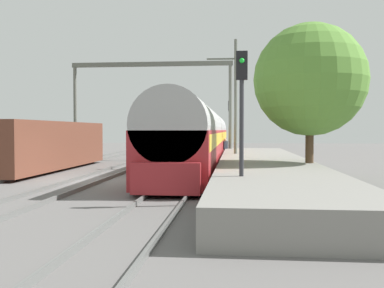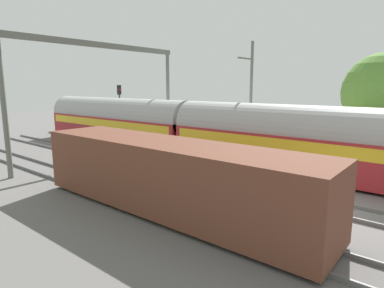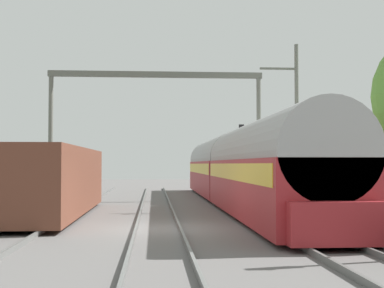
% 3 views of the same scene
% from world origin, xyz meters
% --- Properties ---
extents(ground, '(120.00, 120.00, 0.00)m').
position_xyz_m(ground, '(0.00, 0.00, 0.00)').
color(ground, '#62605E').
extents(track_far_west, '(1.52, 60.00, 0.16)m').
position_xyz_m(track_far_west, '(-4.36, 0.00, 0.08)').
color(track_far_west, '#606260').
rests_on(track_far_west, ground).
extents(track_west, '(1.52, 60.00, 0.16)m').
position_xyz_m(track_west, '(0.00, 0.00, 0.08)').
color(track_west, '#606260').
rests_on(track_west, ground).
extents(track_east, '(1.52, 60.00, 0.16)m').
position_xyz_m(track_east, '(4.36, 0.00, 0.08)').
color(track_east, '#606260').
rests_on(track_east, ground).
extents(platform, '(4.40, 28.00, 0.90)m').
position_xyz_m(platform, '(8.17, 2.00, 0.45)').
color(platform, gray).
rests_on(platform, ground).
extents(passenger_train, '(2.93, 32.85, 3.82)m').
position_xyz_m(passenger_train, '(4.36, 11.01, 1.97)').
color(passenger_train, maroon).
rests_on(passenger_train, ground).
extents(freight_car, '(2.80, 13.00, 2.70)m').
position_xyz_m(freight_car, '(-4.36, 4.74, 1.47)').
color(freight_car, brown).
rests_on(freight_car, ground).
extents(person_crossing, '(0.45, 0.45, 1.73)m').
position_xyz_m(person_crossing, '(5.95, 14.48, 1.03)').
color(person_crossing, '#393939').
rests_on(person_crossing, ground).
extents(railway_signal_far, '(0.36, 0.30, 5.09)m').
position_xyz_m(railway_signal_far, '(6.27, 21.09, 3.25)').
color(railway_signal_far, '#2D2D33').
rests_on(railway_signal_far, ground).
extents(catenary_gantry, '(13.11, 0.28, 7.86)m').
position_xyz_m(catenary_gantry, '(0.00, 14.85, 5.68)').
color(catenary_gantry, '#62665D').
rests_on(catenary_gantry, ground).
extents(catenary_pole_east_mid, '(1.90, 0.20, 8.00)m').
position_xyz_m(catenary_pole_east_mid, '(6.71, 7.32, 4.15)').
color(catenary_pole_east_mid, '#62665D').
rests_on(catenary_pole_east_mid, ground).
extents(tree_east_background, '(4.99, 4.99, 7.10)m').
position_xyz_m(tree_east_background, '(10.03, -0.23, 4.60)').
color(tree_east_background, '#4C3826').
rests_on(tree_east_background, ground).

